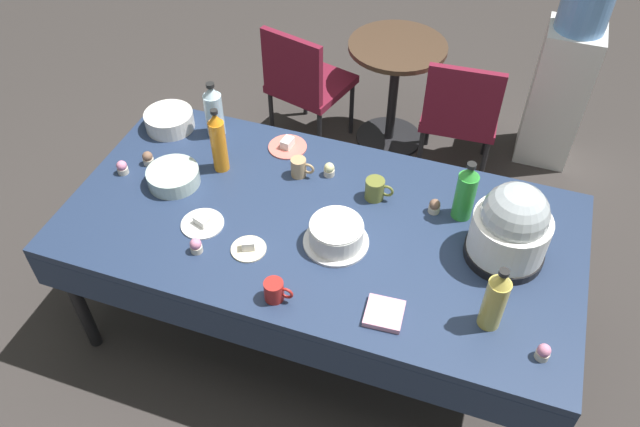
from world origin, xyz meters
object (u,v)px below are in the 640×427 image
(cupcake_berry, at_px, (122,167))
(coffee_mug_olive, at_px, (375,189))
(cupcake_mint, at_px, (196,246))
(cupcake_cocoa, at_px, (434,206))
(maroon_chair_right, at_px, (461,111))
(cupcake_vanilla, at_px, (148,158))
(cupcake_lemon, at_px, (329,170))
(maroon_chair_left, at_px, (305,80))
(soda_bottle_orange_juice, at_px, (218,142))
(dessert_plate_white, at_px, (202,223))
(soda_bottle_lime_soda, at_px, (466,192))
(coffee_mug_red, at_px, (275,291))
(soda_bottle_water, at_px, (214,111))
(water_cooler, at_px, (563,76))
(ceramic_snack_bowl, at_px, (169,120))
(dessert_plate_coral, at_px, (288,146))
(coffee_mug_tan, at_px, (299,167))
(frosted_layer_cake, at_px, (336,234))
(cupcake_rose, at_px, (543,352))
(slow_cooker, at_px, (511,227))
(potluck_table, at_px, (320,232))
(glass_salad_bowl, at_px, (173,177))
(dessert_plate_cream, at_px, (248,248))
(soda_bottle_ginger_ale, at_px, (495,300))
(round_cafe_table, at_px, (395,76))

(cupcake_berry, height_order, coffee_mug_olive, coffee_mug_olive)
(cupcake_mint, bearing_deg, cupcake_cocoa, 31.98)
(cupcake_berry, distance_m, cupcake_cocoa, 1.42)
(coffee_mug_olive, bearing_deg, maroon_chair_right, 78.81)
(cupcake_vanilla, bearing_deg, cupcake_lemon, 13.70)
(maroon_chair_right, bearing_deg, maroon_chair_left, 179.85)
(cupcake_cocoa, distance_m, soda_bottle_orange_juice, 1.00)
(dessert_plate_white, xyz_separation_m, cupcake_mint, (0.05, -0.14, 0.02))
(soda_bottle_lime_soda, height_order, coffee_mug_red, soda_bottle_lime_soda)
(cupcake_lemon, xyz_separation_m, soda_bottle_water, (-0.62, 0.11, 0.10))
(maroon_chair_left, xyz_separation_m, water_cooler, (1.50, 0.41, 0.10))
(soda_bottle_lime_soda, relative_size, maroon_chair_right, 0.34)
(ceramic_snack_bowl, height_order, cupcake_berry, ceramic_snack_bowl)
(cupcake_mint, bearing_deg, water_cooler, 57.06)
(dessert_plate_coral, xyz_separation_m, coffee_mug_red, (0.28, -0.86, 0.03))
(soda_bottle_water, xyz_separation_m, coffee_mug_tan, (0.49, -0.16, -0.09))
(cupcake_mint, height_order, water_cooler, water_cooler)
(frosted_layer_cake, distance_m, coffee_mug_tan, 0.45)
(water_cooler, bearing_deg, coffee_mug_tan, -126.46)
(frosted_layer_cake, bearing_deg, cupcake_cocoa, 42.24)
(cupcake_berry, distance_m, cupcake_rose, 1.95)
(cupcake_cocoa, height_order, soda_bottle_water, soda_bottle_water)
(water_cooler, bearing_deg, coffee_mug_red, -113.57)
(frosted_layer_cake, distance_m, cupcake_vanilla, 1.00)
(slow_cooker, height_order, ceramic_snack_bowl, slow_cooker)
(cupcake_vanilla, height_order, soda_bottle_orange_juice, soda_bottle_orange_juice)
(dessert_plate_coral, relative_size, cupcake_rose, 2.76)
(potluck_table, relative_size, coffee_mug_red, 18.88)
(glass_salad_bowl, height_order, soda_bottle_lime_soda, soda_bottle_lime_soda)
(coffee_mug_red, distance_m, maroon_chair_right, 1.87)
(ceramic_snack_bowl, bearing_deg, dessert_plate_cream, -41.73)
(soda_bottle_water, bearing_deg, slow_cooker, -13.44)
(slow_cooker, xyz_separation_m, soda_bottle_ginger_ale, (-0.01, -0.35, -0.03))
(dessert_plate_white, relative_size, maroon_chair_right, 0.22)
(round_cafe_table, bearing_deg, soda_bottle_orange_juice, -109.56)
(cupcake_berry, distance_m, coffee_mug_olive, 1.16)
(potluck_table, height_order, soda_bottle_lime_soda, soda_bottle_lime_soda)
(slow_cooker, distance_m, coffee_mug_olive, 0.61)
(coffee_mug_red, height_order, maroon_chair_right, maroon_chair_right)
(soda_bottle_water, bearing_deg, water_cooler, 40.05)
(slow_cooker, distance_m, dessert_plate_white, 1.26)
(slow_cooker, bearing_deg, maroon_chair_left, 135.92)
(glass_salad_bowl, bearing_deg, maroon_chair_left, 84.18)
(ceramic_snack_bowl, bearing_deg, cupcake_lemon, -5.20)
(potluck_table, xyz_separation_m, coffee_mug_tan, (-0.19, 0.25, 0.11))
(cupcake_lemon, height_order, cupcake_rose, same)
(slow_cooker, xyz_separation_m, maroon_chair_left, (-1.33, 1.29, -0.42))
(cupcake_rose, height_order, maroon_chair_right, maroon_chair_right)
(maroon_chair_right, bearing_deg, coffee_mug_red, -103.62)
(soda_bottle_lime_soda, bearing_deg, cupcake_mint, -150.32)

